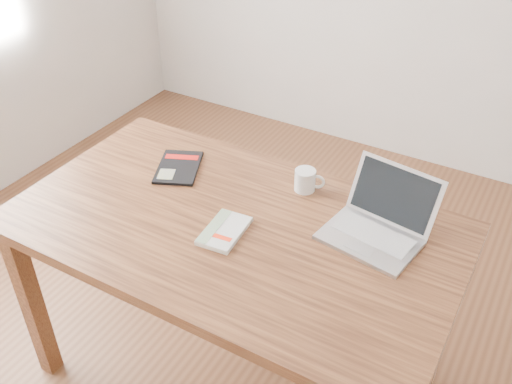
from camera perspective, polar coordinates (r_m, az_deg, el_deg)
The scene contains 6 objects.
room at distance 1.35m, azimuth -0.91°, elevation 12.95°, with size 4.04×4.04×2.70m.
desk at distance 1.86m, azimuth -2.27°, elevation -5.24°, with size 1.42×0.81×0.75m.
white_guidebook at distance 1.76m, azimuth -3.19°, elevation -3.91°, with size 0.13×0.19×0.02m.
black_guidebook at distance 2.07m, azimuth -7.77°, elevation 2.47°, with size 0.22×0.25×0.01m.
laptop at distance 1.77m, azimuth 12.16°, elevation -3.02°, with size 0.32×0.31×0.19m.
coffee_mug at distance 1.93m, azimuth 5.00°, elevation 1.22°, with size 0.10×0.07×0.08m.
Camera 1 is at (0.57, -1.07, 1.88)m, focal length 40.00 mm.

